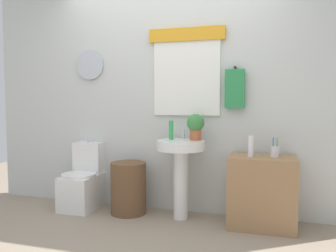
{
  "coord_description": "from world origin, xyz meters",
  "views": [
    {
      "loc": [
        1.1,
        -2.58,
        1.23
      ],
      "look_at": [
        0.08,
        0.8,
        0.97
      ],
      "focal_mm": 37.14,
      "sensor_mm": 36.0,
      "label": 1
    }
  ],
  "objects": [
    {
      "name": "back_wall",
      "position": [
        0.0,
        1.15,
        1.31
      ],
      "size": [
        4.4,
        0.18,
        2.6
      ],
      "color": "silver",
      "rests_on": "ground_plane"
    },
    {
      "name": "toothbrush_cup",
      "position": [
        1.13,
        0.87,
        0.74
      ],
      "size": [
        0.08,
        0.08,
        0.19
      ],
      "color": "silver",
      "rests_on": "wooden_cabinet"
    },
    {
      "name": "toilet",
      "position": [
        -0.96,
        0.89,
        0.29
      ],
      "size": [
        0.38,
        0.51,
        0.76
      ],
      "color": "white",
      "rests_on": "ground_plane"
    },
    {
      "name": "faucet",
      "position": [
        0.2,
        0.97,
        0.87
      ],
      "size": [
        0.03,
        0.03,
        0.1
      ],
      "primitive_type": "cylinder",
      "color": "silver",
      "rests_on": "pedestal_sink"
    },
    {
      "name": "pedestal_sink",
      "position": [
        0.2,
        0.85,
        0.61
      ],
      "size": [
        0.49,
        0.49,
        0.82
      ],
      "color": "white",
      "rests_on": "ground_plane"
    },
    {
      "name": "ground_plane",
      "position": [
        0.0,
        0.0,
        0.0
      ],
      "size": [
        8.0,
        8.0,
        0.0
      ],
      "primitive_type": "plane",
      "color": "gray"
    },
    {
      "name": "wooden_cabinet",
      "position": [
        1.02,
        0.85,
        0.34
      ],
      "size": [
        0.63,
        0.44,
        0.69
      ],
      "primitive_type": "cube",
      "color": "#9E754C",
      "rests_on": "ground_plane"
    },
    {
      "name": "potted_plant",
      "position": [
        0.34,
        0.91,
        0.97
      ],
      "size": [
        0.18,
        0.18,
        0.27
      ],
      "color": "#AD5B38",
      "rests_on": "pedestal_sink"
    },
    {
      "name": "lotion_bottle",
      "position": [
        0.91,
        0.81,
        0.79
      ],
      "size": [
        0.05,
        0.05,
        0.2
      ],
      "primitive_type": "cylinder",
      "color": "white",
      "rests_on": "wooden_cabinet"
    },
    {
      "name": "laundry_hamper",
      "position": [
        -0.39,
        0.85,
        0.28
      ],
      "size": [
        0.38,
        0.38,
        0.56
      ],
      "primitive_type": "cylinder",
      "color": "brown",
      "rests_on": "ground_plane"
    },
    {
      "name": "soap_bottle",
      "position": [
        0.08,
        0.9,
        0.92
      ],
      "size": [
        0.05,
        0.05,
        0.2
      ],
      "primitive_type": "cylinder",
      "color": "green",
      "rests_on": "pedestal_sink"
    }
  ]
}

